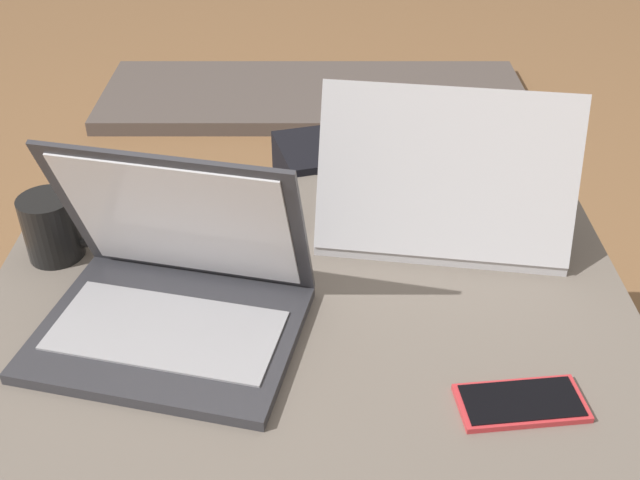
% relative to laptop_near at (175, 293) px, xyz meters
% --- Properties ---
extents(ottoman, '(0.92, 0.73, 0.39)m').
position_rel_laptop_near_xyz_m(ottoman, '(0.18, 0.04, -0.25)').
color(ottoman, '#3D3832').
rests_on(ottoman, ground_plane).
extents(laptop_near, '(0.39, 0.33, 0.25)m').
position_rel_laptop_near_xyz_m(laptop_near, '(0.00, 0.00, 0.00)').
color(laptop_near, '#333338').
rests_on(laptop_near, ottoman).
extents(laptop_far, '(0.41, 0.30, 0.25)m').
position_rel_laptop_near_xyz_m(laptop_far, '(0.38, 0.23, -0.00)').
color(laptop_far, silver).
rests_on(laptop_far, ottoman).
extents(cell_phone, '(0.16, 0.09, 0.01)m').
position_rel_laptop_near_xyz_m(cell_phone, '(0.43, -0.15, -0.05)').
color(cell_phone, red).
rests_on(cell_phone, ottoman).
extents(backpack, '(0.33, 0.27, 0.47)m').
position_rel_laptop_near_xyz_m(backpack, '(0.26, 0.52, -0.25)').
color(backpack, black).
rests_on(backpack, ground_plane).
extents(coffee_mug, '(0.12, 0.08, 0.10)m').
position_rel_laptop_near_xyz_m(coffee_mug, '(-0.20, 0.16, -0.00)').
color(coffee_mug, black).
rests_on(coffee_mug, ottoman).
extents(fireplace_hearth, '(1.40, 0.50, 0.04)m').
position_rel_laptop_near_xyz_m(fireplace_hearth, '(0.18, 1.56, -0.42)').
color(fireplace_hearth, '#564C47').
rests_on(fireplace_hearth, ground_plane).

